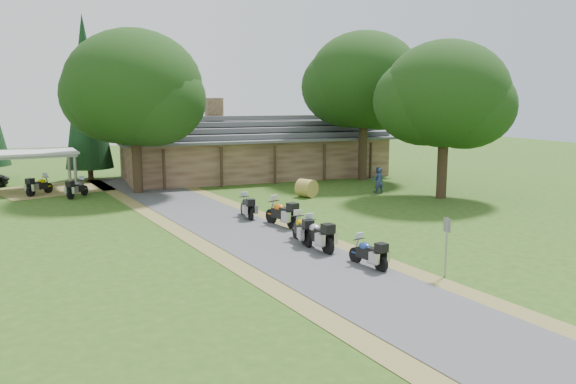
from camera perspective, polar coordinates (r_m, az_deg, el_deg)
name	(u,v)px	position (r m, az deg, el deg)	size (l,w,h in m)	color
ground	(311,265)	(21.13, 2.38, -7.38)	(120.00, 120.00, 0.00)	#274914
driveway	(263,241)	(24.52, -2.60, -5.01)	(46.00, 46.00, 0.00)	#4B4B4E
lodge	(255,146)	(44.93, -3.41, 4.72)	(21.40, 9.40, 4.90)	brown
carport	(28,171)	(41.39, -24.88, 1.91)	(6.16, 4.10, 2.67)	silver
motorcycle_row_a	(368,252)	(20.82, 8.14, -6.01)	(1.74, 0.57, 1.19)	navy
motorcycle_row_b	(317,233)	(22.96, 2.94, -4.20)	(2.06, 0.67, 1.41)	#B7BBC0
motorcycle_row_c	(302,228)	(24.01, 1.42, -3.67)	(1.95, 0.64, 1.33)	#BE9F00
motorcycle_row_d	(282,212)	(27.13, -0.65, -2.03)	(2.11, 0.69, 1.44)	#D36415
motorcycle_row_e	(247,206)	(29.18, -4.21, -1.41)	(1.86, 0.61, 1.27)	black
motorcycle_carport_a	(39,185)	(39.54, -23.94, 0.69)	(1.95, 0.63, 1.33)	#C6BA00
motorcycle_carport_b	(77,187)	(37.63, -20.62, 0.45)	(1.86, 0.61, 1.27)	slate
person_a	(379,179)	(37.04, 9.25, 1.35)	(0.56, 0.40, 1.98)	navy
person_b	(377,178)	(37.59, 9.06, 1.46)	(0.56, 0.40, 1.96)	navy
hay_bale	(307,188)	(35.32, 1.90, 0.39)	(1.14, 1.14, 1.04)	olive
sign_post	(446,248)	(20.10, 15.77, -5.47)	(0.38, 0.06, 2.12)	gray
oak_lodge_left	(135,108)	(37.71, -15.30, 8.18)	(8.74, 8.74, 11.03)	black
oak_lodge_right	(364,100)	(43.06, 7.72, 9.28)	(8.48, 8.48, 12.15)	black
oak_driveway	(445,114)	(35.89, 15.62, 7.59)	(7.67, 7.67, 10.36)	black
cedar_near	(86,98)	(45.11, -19.81, 8.95)	(3.50, 3.50, 12.35)	black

